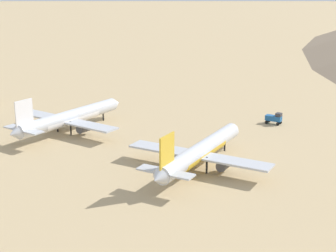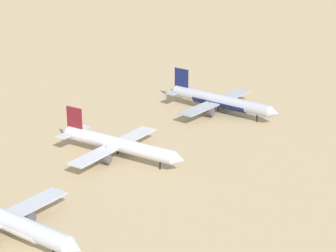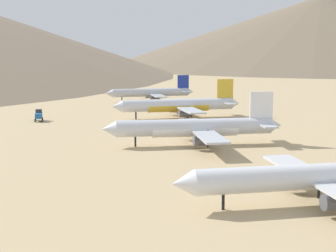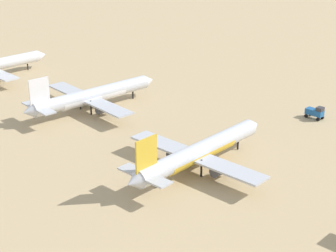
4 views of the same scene
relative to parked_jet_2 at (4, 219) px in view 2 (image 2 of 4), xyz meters
name	(u,v)px [view 2 (image 2 of 4)]	position (x,y,z in m)	size (l,w,h in m)	color
parked_jet_2	(4,219)	(0.00, 0.00, 0.00)	(47.18, 38.34, 13.60)	silver
parked_jet_3	(117,144)	(-12.33, 50.51, -0.08)	(45.81, 37.34, 13.21)	silver
parked_jet_4	(220,101)	(-13.10, 105.40, 0.10)	(48.08, 38.94, 13.90)	#B2B7C1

